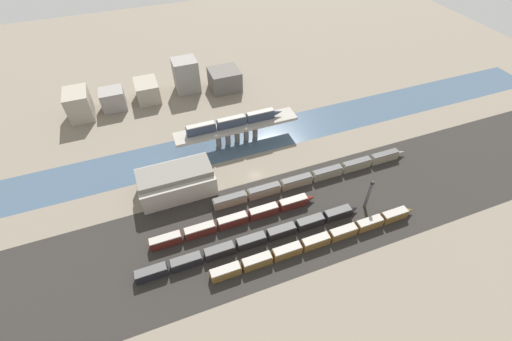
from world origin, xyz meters
name	(u,v)px	position (x,y,z in m)	size (l,w,h in m)	color
ground_plane	(255,175)	(0.00, 0.00, 0.00)	(400.00, 400.00, 0.00)	#756B5B
railbed_yard	(279,222)	(0.00, -24.00, 0.00)	(280.00, 42.00, 0.01)	#282623
river_water	(237,142)	(0.00, 21.85, 0.00)	(320.00, 20.55, 0.01)	#3D5166
bridge	(237,128)	(0.00, 21.85, 7.15)	(52.25, 8.40, 8.92)	gray
train_on_bridge	(234,122)	(-0.97, 21.85, 10.97)	(41.52, 2.62, 4.18)	#2D384C
train_yard_near	(319,240)	(8.34, -36.57, 1.78)	(73.13, 3.05, 3.62)	brown
train_yard_mid	(255,240)	(-10.87, -29.01, 1.73)	(76.62, 3.15, 3.53)	black
train_yard_far	(236,220)	(-14.05, -19.24, 1.84)	(59.16, 2.99, 3.75)	#5B1E19
train_yard_outer	(315,176)	(20.64, -10.45, 1.92)	(81.86, 2.84, 3.90)	gray
warehouse_building	(176,181)	(-29.63, 3.05, 4.76)	(26.90, 15.55, 10.01)	#9E998E
signal_tower	(368,195)	(31.17, -28.56, 6.22)	(1.07, 1.07, 12.89)	#4C4C51
city_block_far_left	(79,104)	(-61.92, 65.29, 6.46)	(10.36, 14.17, 12.93)	gray
city_block_left	(113,99)	(-47.22, 67.14, 4.76)	(10.89, 9.94, 9.51)	gray
city_block_center	(147,91)	(-30.82, 69.27, 4.69)	(10.70, 14.33, 9.38)	gray
city_block_right	(186,75)	(-10.57, 70.98, 8.18)	(11.79, 10.80, 16.36)	gray
city_block_far_right	(225,79)	(7.90, 65.39, 5.08)	(14.89, 13.86, 10.16)	#605B56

